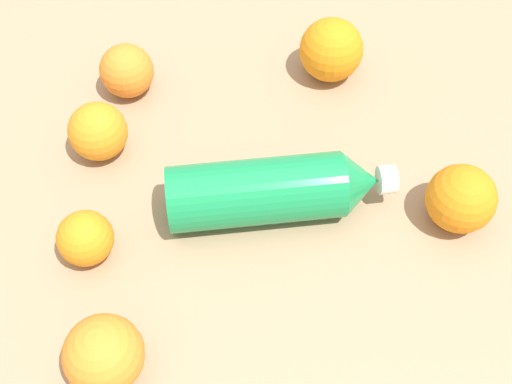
% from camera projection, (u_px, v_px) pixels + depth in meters
% --- Properties ---
extents(ground_plane, '(2.40, 2.40, 0.00)m').
position_uv_depth(ground_plane, '(206.00, 220.00, 0.74)').
color(ground_plane, '#9E7F60').
extents(water_bottle, '(0.21, 0.23, 0.07)m').
position_uv_depth(water_bottle, '(276.00, 190.00, 0.72)').
color(water_bottle, '#198C4C').
rests_on(water_bottle, ground_plane).
extents(orange_0, '(0.07, 0.07, 0.07)m').
position_uv_depth(orange_0, '(127.00, 71.00, 0.83)').
color(orange_0, orange).
rests_on(orange_0, ground_plane).
extents(orange_1, '(0.06, 0.06, 0.06)m').
position_uv_depth(orange_1, '(85.00, 238.00, 0.69)').
color(orange_1, orange).
rests_on(orange_1, ground_plane).
extents(orange_2, '(0.08, 0.08, 0.08)m').
position_uv_depth(orange_2, '(461.00, 199.00, 0.71)').
color(orange_2, orange).
rests_on(orange_2, ground_plane).
extents(orange_3, '(0.08, 0.08, 0.08)m').
position_uv_depth(orange_3, '(104.00, 355.00, 0.61)').
color(orange_3, orange).
rests_on(orange_3, ground_plane).
extents(orange_4, '(0.07, 0.07, 0.07)m').
position_uv_depth(orange_4, '(98.00, 131.00, 0.77)').
color(orange_4, orange).
rests_on(orange_4, ground_plane).
extents(orange_5, '(0.08, 0.08, 0.08)m').
position_uv_depth(orange_5, '(331.00, 50.00, 0.85)').
color(orange_5, orange).
rests_on(orange_5, ground_plane).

